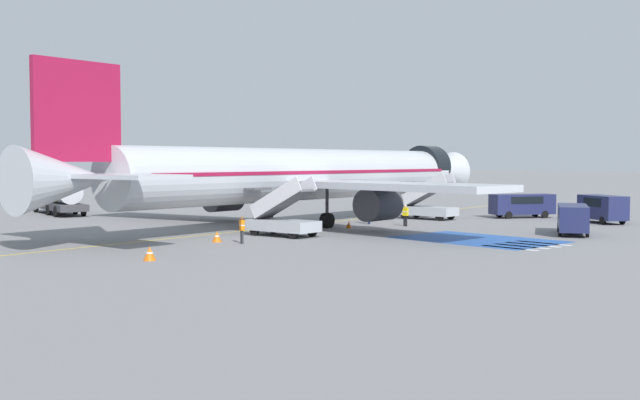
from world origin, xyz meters
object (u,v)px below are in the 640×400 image
at_px(service_van_2, 573,217).
at_px(fuel_tanker, 59,197).
at_px(service_van_1, 603,207).
at_px(traffic_cone_1, 217,236).
at_px(traffic_cone_2, 349,225).
at_px(ground_crew_1, 242,228).
at_px(airliner, 304,175).
at_px(service_van_3, 522,204).
at_px(boarding_stairs_forward, 427,208).
at_px(traffic_cone_0, 150,253).
at_px(boarding_stairs_aft, 282,221).
at_px(ground_crew_0, 405,214).
at_px(ground_crew_2, 369,210).

bearing_deg(service_van_2, fuel_tanker, -8.61).
relative_size(service_van_1, traffic_cone_1, 7.10).
height_order(fuel_tanker, traffic_cone_2, fuel_tanker).
bearing_deg(ground_crew_1, service_van_2, 81.31).
relative_size(airliner, ground_crew_1, 28.79).
bearing_deg(fuel_tanker, service_van_3, -39.90).
distance_m(airliner, service_van_3, 20.15).
relative_size(airliner, fuel_tanker, 4.44).
xyz_separation_m(fuel_tanker, traffic_cone_1, (-3.06, -29.50, -1.30)).
xyz_separation_m(boarding_stairs_forward, traffic_cone_0, (-30.65, -7.33, -0.64)).
xyz_separation_m(fuel_tanker, service_van_3, (27.51, -31.49, -0.40)).
xyz_separation_m(service_van_2, ground_crew_1, (-19.51, 10.62, -0.26)).
bearing_deg(service_van_1, service_van_2, 46.65).
distance_m(boarding_stairs_aft, ground_crew_0, 11.56).
relative_size(boarding_stairs_aft, traffic_cone_2, 10.74).
distance_m(service_van_1, ground_crew_0, 16.12).
relative_size(fuel_tanker, ground_crew_0, 6.48).
bearing_deg(ground_crew_0, traffic_cone_1, 75.79).
bearing_deg(ground_crew_1, traffic_cone_1, -143.04).
distance_m(fuel_tanker, traffic_cone_1, 29.68).
height_order(ground_crew_0, ground_crew_1, ground_crew_0).
xyz_separation_m(fuel_tanker, service_van_1, (27.19, -38.92, -0.33)).
height_order(service_van_2, traffic_cone_2, service_van_2).
bearing_deg(ground_crew_0, airliner, 24.96).
height_order(fuel_tanker, service_van_1, fuel_tanker).
bearing_deg(airliner, ground_crew_2, 44.45).
bearing_deg(service_van_3, boarding_stairs_aft, 114.94).
bearing_deg(traffic_cone_0, service_van_2, -15.63).
xyz_separation_m(airliner, traffic_cone_2, (0.49, -4.34, -3.58)).
height_order(boarding_stairs_aft, fuel_tanker, boarding_stairs_aft).
xyz_separation_m(boarding_stairs_aft, service_van_3, (25.37, -2.00, 0.25)).
xyz_separation_m(service_van_2, service_van_3, (10.51, 10.41, 0.04)).
relative_size(service_van_3, traffic_cone_1, 8.60).
bearing_deg(traffic_cone_2, service_van_1, -31.04).
height_order(airliner, ground_crew_2, airliner).
relative_size(boarding_stairs_forward, ground_crew_0, 3.34).
distance_m(boarding_stairs_forward, traffic_cone_2, 10.86).
xyz_separation_m(boarding_stairs_forward, service_van_1, (6.94, -12.02, 0.32)).
relative_size(traffic_cone_0, traffic_cone_1, 1.06).
relative_size(boarding_stairs_forward, ground_crew_2, 2.94).
bearing_deg(service_van_2, ground_crew_1, 30.74).
distance_m(boarding_stairs_forward, ground_crew_1, 23.17).
bearing_deg(traffic_cone_0, traffic_cone_1, 32.82).
distance_m(fuel_tanker, traffic_cone_2, 29.86).
bearing_deg(ground_crew_1, traffic_cone_2, 123.92).
bearing_deg(boarding_stairs_aft, traffic_cone_2, 1.24).
bearing_deg(fuel_tanker, service_van_1, -46.10).
bearing_deg(boarding_stairs_aft, traffic_cone_0, -167.45).
xyz_separation_m(traffic_cone_1, traffic_cone_2, (12.56, 1.22, -0.08)).
bearing_deg(traffic_cone_2, service_van_2, -61.17).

